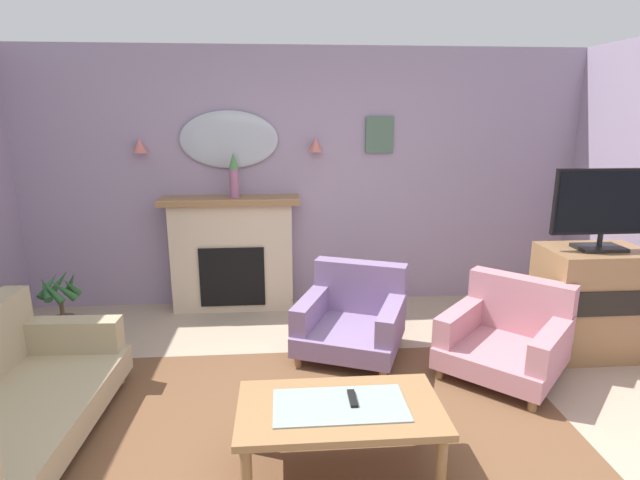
{
  "coord_description": "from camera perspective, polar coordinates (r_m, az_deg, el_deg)",
  "views": [
    {
      "loc": [
        -0.25,
        -2.44,
        1.96
      ],
      "look_at": [
        0.06,
        1.44,
        0.97
      ],
      "focal_mm": 28.07,
      "sensor_mm": 36.0,
      "label": 1
    }
  ],
  "objects": [
    {
      "name": "floor",
      "position": [
        3.17,
        1.05,
        -25.06
      ],
      "size": [
        6.68,
        6.29,
        0.1
      ],
      "primitive_type": "cube",
      "color": "tan",
      "rests_on": "ground"
    },
    {
      "name": "wall_back",
      "position": [
        5.19,
        -1.77,
        6.92
      ],
      "size": [
        6.68,
        0.1,
        2.6
      ],
      "primitive_type": "cube",
      "color": "#9E8CA8",
      "rests_on": "ground"
    },
    {
      "name": "patterned_rug",
      "position": [
        3.3,
        0.7,
        -22.11
      ],
      "size": [
        3.2,
        2.4,
        0.01
      ],
      "primitive_type": "cube",
      "color": "brown",
      "rests_on": "ground"
    },
    {
      "name": "fireplace",
      "position": [
        5.13,
        -9.93,
        -1.69
      ],
      "size": [
        1.36,
        0.36,
        1.16
      ],
      "color": "beige",
      "rests_on": "ground"
    },
    {
      "name": "mantel_vase_right",
      "position": [
        4.94,
        -9.78,
        7.38
      ],
      "size": [
        0.1,
        0.1,
        0.44
      ],
      "color": "#9E6084",
      "rests_on": "fireplace"
    },
    {
      "name": "wall_mirror",
      "position": [
        5.09,
        -10.34,
        11.2
      ],
      "size": [
        0.96,
        0.06,
        0.56
      ],
      "primitive_type": "ellipsoid",
      "color": "#B2BCC6"
    },
    {
      "name": "wall_sconce_left",
      "position": [
        5.19,
        -19.88,
        10.1
      ],
      "size": [
        0.14,
        0.14,
        0.14
      ],
      "primitive_type": "cone",
      "color": "#D17066"
    },
    {
      "name": "wall_sconce_right",
      "position": [
        5.03,
        -0.51,
        10.82
      ],
      "size": [
        0.14,
        0.14,
        0.14
      ],
      "primitive_type": "cone",
      "color": "#D17066"
    },
    {
      "name": "framed_picture",
      "position": [
        5.17,
        6.8,
        11.81
      ],
      "size": [
        0.28,
        0.03,
        0.36
      ],
      "primitive_type": "cube",
      "color": "#4C6B56"
    },
    {
      "name": "coffee_table",
      "position": [
        2.85,
        2.28,
        -19.3
      ],
      "size": [
        1.1,
        0.6,
        0.45
      ],
      "color": "olive",
      "rests_on": "ground"
    },
    {
      "name": "tv_remote",
      "position": [
        2.86,
        3.72,
        -17.64
      ],
      "size": [
        0.04,
        0.16,
        0.02
      ],
      "primitive_type": "cube",
      "color": "black",
      "rests_on": "coffee_table"
    },
    {
      "name": "armchair_beside_couch",
      "position": [
        4.17,
        20.58,
        -10.11
      ],
      "size": [
        1.14,
        1.15,
        0.71
      ],
      "color": "#B77A84",
      "rests_on": "ground"
    },
    {
      "name": "armchair_in_corner",
      "position": [
        4.26,
        3.81,
        -8.64
      ],
      "size": [
        1.05,
        1.06,
        0.71
      ],
      "color": "gray",
      "rests_on": "ground"
    },
    {
      "name": "tv_cabinet",
      "position": [
        4.73,
        28.4,
        -6.16
      ],
      "size": [
        0.8,
        0.57,
        0.9
      ],
      "color": "olive",
      "rests_on": "ground"
    },
    {
      "name": "tv_flatscreen",
      "position": [
        4.52,
        29.72,
        3.28
      ],
      "size": [
        0.84,
        0.24,
        0.65
      ],
      "color": "black",
      "rests_on": "tv_cabinet"
    },
    {
      "name": "potted_plant_small_fern",
      "position": [
        5.09,
        -27.46,
        -6.29
      ],
      "size": [
        0.38,
        0.38,
        0.59
      ],
      "color": "brown",
      "rests_on": "ground"
    }
  ]
}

